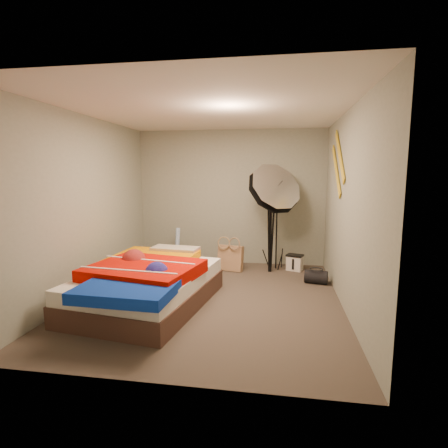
% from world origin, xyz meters
% --- Properties ---
extents(floor, '(4.00, 4.00, 0.00)m').
position_xyz_m(floor, '(0.00, 0.00, 0.00)').
color(floor, '#4A4036').
rests_on(floor, ground).
extents(ceiling, '(4.00, 4.00, 0.00)m').
position_xyz_m(ceiling, '(0.00, 0.00, 2.50)').
color(ceiling, silver).
rests_on(ceiling, wall_back).
extents(wall_back, '(3.50, 0.00, 3.50)m').
position_xyz_m(wall_back, '(0.00, 2.00, 1.25)').
color(wall_back, gray).
rests_on(wall_back, floor).
extents(wall_front, '(3.50, 0.00, 3.50)m').
position_xyz_m(wall_front, '(0.00, -2.00, 1.25)').
color(wall_front, gray).
rests_on(wall_front, floor).
extents(wall_left, '(0.00, 4.00, 4.00)m').
position_xyz_m(wall_left, '(-1.75, 0.00, 1.25)').
color(wall_left, gray).
rests_on(wall_left, floor).
extents(wall_right, '(0.00, 4.00, 4.00)m').
position_xyz_m(wall_right, '(1.75, 0.00, 1.25)').
color(wall_right, gray).
rests_on(wall_right, floor).
extents(tote_bag, '(0.48, 0.30, 0.46)m').
position_xyz_m(tote_bag, '(0.08, 1.43, 0.22)').
color(tote_bag, tan).
rests_on(tote_bag, floor).
extents(wrapping_roll, '(0.10, 0.21, 0.70)m').
position_xyz_m(wrapping_roll, '(-0.95, 1.63, 0.35)').
color(wrapping_roll, '#528ADB').
rests_on(wrapping_roll, floor).
extents(camera_case, '(0.31, 0.26, 0.26)m').
position_xyz_m(camera_case, '(1.21, 1.61, 0.13)').
color(camera_case, white).
rests_on(camera_case, floor).
extents(duffel_bag, '(0.38, 0.28, 0.21)m').
position_xyz_m(duffel_bag, '(1.51, 0.90, 0.10)').
color(duffel_bag, black).
rests_on(duffel_bag, floor).
extents(wall_stripe_upper, '(0.02, 0.91, 0.78)m').
position_xyz_m(wall_stripe_upper, '(1.73, 0.60, 1.95)').
color(wall_stripe_upper, gold).
rests_on(wall_stripe_upper, wall_right).
extents(wall_stripe_lower, '(0.02, 0.91, 0.78)m').
position_xyz_m(wall_stripe_lower, '(1.73, 0.85, 1.75)').
color(wall_stripe_lower, gold).
rests_on(wall_stripe_lower, wall_right).
extents(bed, '(1.68, 2.30, 0.59)m').
position_xyz_m(bed, '(-0.75, -0.37, 0.30)').
color(bed, '#4C3027').
rests_on(bed, floor).
extents(photo_umbrella, '(0.96, 1.09, 1.97)m').
position_xyz_m(photo_umbrella, '(0.80, 1.51, 1.41)').
color(photo_umbrella, black).
rests_on(photo_umbrella, floor).
extents(camera_tripod, '(0.08, 0.08, 1.27)m').
position_xyz_m(camera_tripod, '(0.78, 1.46, 0.73)').
color(camera_tripod, black).
rests_on(camera_tripod, floor).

